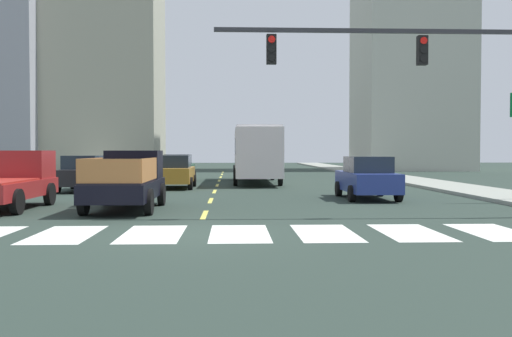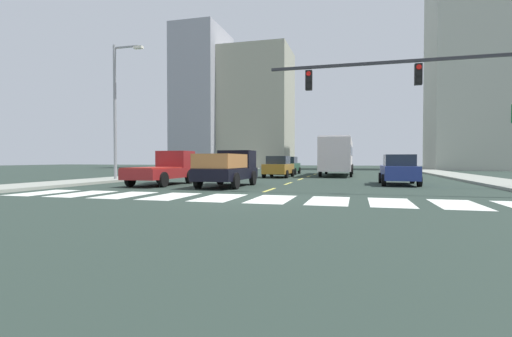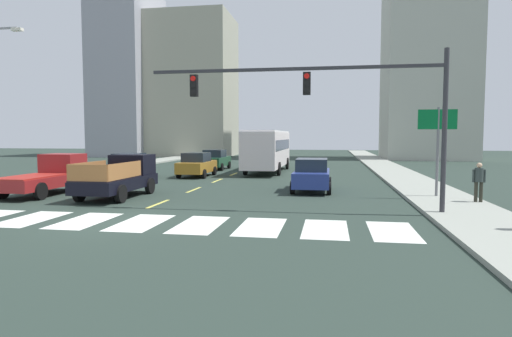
{
  "view_description": "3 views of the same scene",
  "coord_description": "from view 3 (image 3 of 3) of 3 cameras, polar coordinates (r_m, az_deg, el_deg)",
  "views": [
    {
      "loc": [
        0.85,
        -13.45,
        1.95
      ],
      "look_at": [
        1.92,
        12.36,
        1.15
      ],
      "focal_mm": 40.25,
      "sensor_mm": 36.0,
      "label": 1
    },
    {
      "loc": [
        4.0,
        -13.21,
        1.44
      ],
      "look_at": [
        -2.32,
        10.13,
        0.86
      ],
      "focal_mm": 26.25,
      "sensor_mm": 36.0,
      "label": 2
    },
    {
      "loc": [
        7.24,
        -13.72,
        2.89
      ],
      "look_at": [
        2.69,
        13.22,
        0.88
      ],
      "focal_mm": 30.95,
      "sensor_mm": 36.0,
      "label": 3
    }
  ],
  "objects": [
    {
      "name": "block_mid_left",
      "position": [
        68.44,
        -16.19,
        11.61
      ],
      "size": [
        7.54,
        11.44,
        23.81
      ],
      "primitive_type": "cube",
      "color": "#9798A2",
      "rests_on": "ground"
    },
    {
      "name": "sedan_far",
      "position": [
        23.3,
        7.23,
        -0.83
      ],
      "size": [
        2.02,
        4.4,
        1.72
      ],
      "rotation": [
        0.0,
        0.0,
        0.02
      ],
      "color": "navy",
      "rests_on": "ground"
    },
    {
      "name": "lane_dash_4",
      "position": [
        38.52,
        -1.28,
        -0.09
      ],
      "size": [
        0.16,
        2.4,
        0.01
      ],
      "primitive_type": "cube",
      "color": "#D3C951",
      "rests_on": "ground"
    },
    {
      "name": "traffic_signal_gantry",
      "position": [
        16.77,
        10.95,
        8.86
      ],
      "size": [
        11.02,
        0.27,
        6.0
      ],
      "color": "#2D2D33",
      "rests_on": "ground"
    },
    {
      "name": "sedan_mid",
      "position": [
        38.3,
        -5.3,
        1.15
      ],
      "size": [
        2.02,
        4.4,
        1.72
      ],
      "rotation": [
        0.0,
        0.0,
        0.03
      ],
      "color": "#1C4B2E",
      "rests_on": "ground"
    },
    {
      "name": "lane_dash_2",
      "position": [
        28.79,
        -5.03,
        -1.56
      ],
      "size": [
        0.16,
        2.4,
        0.01
      ],
      "primitive_type": "cube",
      "color": "#D3C951",
      "rests_on": "ground"
    },
    {
      "name": "ground_plane",
      "position": [
        15.78,
        -18.03,
        -6.56
      ],
      "size": [
        160.0,
        160.0,
        0.0
      ],
      "primitive_type": "plane",
      "color": "#27342D"
    },
    {
      "name": "lane_dash_3",
      "position": [
        33.64,
        -2.88,
        -0.72
      ],
      "size": [
        0.16,
        2.4,
        0.01
      ],
      "primitive_type": "cube",
      "color": "#D3C951",
      "rests_on": "ground"
    },
    {
      "name": "sidewalk_right",
      "position": [
        32.23,
        18.42,
        -1.02
      ],
      "size": [
        3.1,
        110.0,
        0.15
      ],
      "primitive_type": "cube",
      "color": "gray",
      "rests_on": "ground"
    },
    {
      "name": "crosswalk_stripe_5",
      "position": [
        15.34,
        -14.65,
        -6.78
      ],
      "size": [
        1.39,
        2.97,
        0.01
      ],
      "primitive_type": "cube",
      "color": "silver",
      "rests_on": "ground"
    },
    {
      "name": "lane_dash_6",
      "position": [
        48.35,
        0.95,
        0.79
      ],
      "size": [
        0.16,
        2.4,
        0.01
      ],
      "primitive_type": "cube",
      "color": "#D3C951",
      "rests_on": "ground"
    },
    {
      "name": "block_mid_right",
      "position": [
        66.08,
        -8.19,
        10.39
      ],
      "size": [
        11.6,
        10.07,
        20.11
      ],
      "primitive_type": "cube",
      "color": "#9F9E8A",
      "rests_on": "ground"
    },
    {
      "name": "city_bus",
      "position": [
        35.41,
        1.52,
        2.69
      ],
      "size": [
        2.72,
        10.8,
        3.32
      ],
      "rotation": [
        0.0,
        0.0,
        0.02
      ],
      "color": "silver",
      "rests_on": "ground"
    },
    {
      "name": "direction_sign_green",
      "position": [
        21.73,
        22.41,
        4.27
      ],
      "size": [
        1.7,
        0.12,
        4.2
      ],
      "color": "slate",
      "rests_on": "ground"
    },
    {
      "name": "lane_dash_7",
      "position": [
        53.29,
        1.76,
        1.1
      ],
      "size": [
        0.16,
        2.4,
        0.01
      ],
      "primitive_type": "cube",
      "color": "#D3C951",
      "rests_on": "ground"
    },
    {
      "name": "crosswalk_stripe_4",
      "position": [
        16.27,
        -21.23,
        -6.3
      ],
      "size": [
        1.39,
        2.97,
        0.01
      ],
      "primitive_type": "cube",
      "color": "silver",
      "rests_on": "ground"
    },
    {
      "name": "tower_tall_centre",
      "position": [
        61.91,
        21.46,
        18.33
      ],
      "size": [
        10.4,
        10.31,
        36.59
      ],
      "primitive_type": "cube",
      "color": "#ADB0A2",
      "rests_on": "ground"
    },
    {
      "name": "sedan_near_right",
      "position": [
        31.44,
        -15.98,
        0.34
      ],
      "size": [
        2.02,
        4.4,
        1.72
      ],
      "rotation": [
        0.0,
        0.0,
        0.01
      ],
      "color": "black",
      "rests_on": "ground"
    },
    {
      "name": "crosswalk_stripe_9",
      "position": [
        14.15,
        17.27,
        -7.76
      ],
      "size": [
        1.39,
        2.97,
        0.01
      ],
      "primitive_type": "cube",
      "color": "silver",
      "rests_on": "ground"
    },
    {
      "name": "crosswalk_stripe_6",
      "position": [
        14.63,
        -7.31,
        -7.21
      ],
      "size": [
        1.39,
        2.97,
        0.01
      ],
      "primitive_type": "cube",
      "color": "silver",
      "rests_on": "ground"
    },
    {
      "name": "crosswalk_stripe_3",
      "position": [
        17.39,
        -27.02,
        -5.81
      ],
      "size": [
        1.39,
        2.97,
        0.01
      ],
      "primitive_type": "cube",
      "color": "silver",
      "rests_on": "ground"
    },
    {
      "name": "pickup_dark",
      "position": [
        24.43,
        -25.17,
        -0.82
      ],
      "size": [
        2.18,
        5.2,
        1.96
      ],
      "rotation": [
        0.0,
        0.0,
        -0.04
      ],
      "color": "maroon",
      "rests_on": "ground"
    },
    {
      "name": "pickup_stakebed",
      "position": [
        22.12,
        -17.04,
        -1.05
      ],
      "size": [
        2.18,
        5.2,
        1.96
      ],
      "rotation": [
        0.0,
        0.0,
        0.04
      ],
      "color": "black",
      "rests_on": "ground"
    },
    {
      "name": "pedestrian_walking",
      "position": [
        20.55,
        26.86,
        -1.2
      ],
      "size": [
        0.53,
        0.34,
        1.64
      ],
      "rotation": [
        0.0,
        0.0,
        0.33
      ],
      "color": "#2B2B21",
      "rests_on": "sidewalk_right"
    },
    {
      "name": "crosswalk_stripe_7",
      "position": [
        14.19,
        0.63,
        -7.54
      ],
      "size": [
        1.39,
        2.97,
        0.01
      ],
      "primitive_type": "cube",
      "color": "silver",
      "rests_on": "ground"
    },
    {
      "name": "lane_dash_1",
      "position": [
        24.02,
        -8.04,
        -2.74
      ],
      "size": [
        0.16,
        2.4,
        0.01
      ],
      "primitive_type": "cube",
      "color": "#D3C951",
      "rests_on": "ground"
    },
    {
      "name": "sedan_near_left",
      "position": [
        31.7,
        -7.65,
        0.5
      ],
      "size": [
        2.02,
        4.4,
        1.72
      ],
      "rotation": [
        0.0,
        0.0,
        -0.03
      ],
      "color": "#AB7524",
      "rests_on": "ground"
    },
    {
      "name": "sidewalk_left",
      "position": [
        37.31,
        -21.87,
        -0.42
      ],
      "size": [
        3.1,
        110.0,
        0.15
      ],
      "primitive_type": "cube",
      "color": "gray",
      "rests_on": "ground"
    },
    {
      "name": "lane_dash_5",
      "position": [
        43.43,
        -0.04,
        0.4
      ],
      "size": [
        0.16,
        2.4,
        0.01
      ],
      "primitive_type": "cube",
      "color": "#D3C951",
      "rests_on": "ground"
    },
    {
      "name": "lane_dash_0",
      "position": [
        19.36,
        -12.53,
        -4.47
      ],
      "size": [
        0.16,
        2.4,
        0.01
      ],
      "primitive_type": "cube",
      "color": "#D3C951",
      "rests_on": "ground"
    },
    {
      "name": "crosswalk_stripe_8",
      "position": [
        14.02,
        8.94,
        -7.73
      ],
      "size": [
        1.39,
        2.97,
        0.01
      ],
      "primitive_type": "cube",
      "color": "silver",
      "rests_on": "ground"
    }
  ]
}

